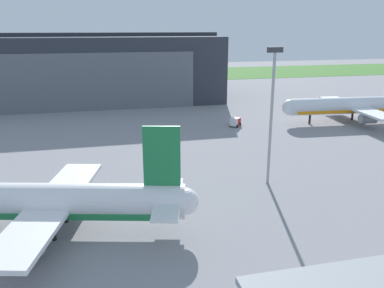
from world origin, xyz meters
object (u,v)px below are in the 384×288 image
object	(u,v)px
apron_light_mast	(272,108)
maintenance_hangar	(75,69)
airliner_near_left	(45,202)
pushback_tractor	(235,122)
airliner_far_right	(353,106)

from	to	relation	value
apron_light_mast	maintenance_hangar	bearing A→B (deg)	111.65
maintenance_hangar	airliner_near_left	bearing A→B (deg)	-90.29
maintenance_hangar	apron_light_mast	world-z (taller)	maintenance_hangar
airliner_near_left	maintenance_hangar	bearing A→B (deg)	89.71
maintenance_hangar	pushback_tractor	size ratio (longest dim) A/B	24.33
airliner_far_right	pushback_tractor	size ratio (longest dim) A/B	9.98
maintenance_hangar	apron_light_mast	size ratio (longest dim) A/B	4.39
airliner_far_right	pushback_tractor	world-z (taller)	airliner_far_right
maintenance_hangar	airliner_far_right	distance (m)	86.17
maintenance_hangar	pushback_tractor	bearing A→B (deg)	-48.03
airliner_far_right	airliner_near_left	world-z (taller)	airliner_far_right
apron_light_mast	pushback_tractor	bearing A→B (deg)	78.48
airliner_near_left	airliner_far_right	bearing A→B (deg)	30.63
pushback_tractor	apron_light_mast	size ratio (longest dim) A/B	0.18
airliner_far_right	apron_light_mast	distance (m)	52.89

